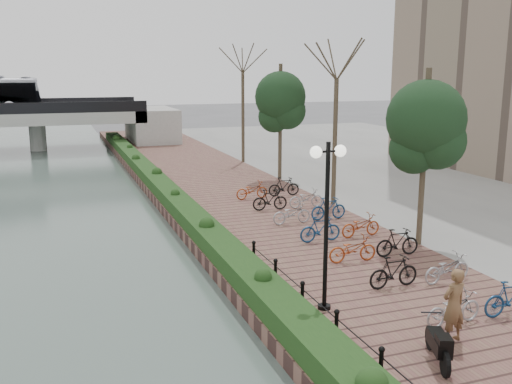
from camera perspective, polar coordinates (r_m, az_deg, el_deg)
name	(u,v)px	position (r m, az deg, el deg)	size (l,w,h in m)	color
promenade	(246,208)	(28.10, -0.99, -1.64)	(8.00, 75.00, 0.50)	brown
inland_pavement	(505,187)	(36.40, 23.62, 0.50)	(24.00, 75.00, 0.50)	gray
hedge	(168,192)	(29.51, -8.83, -0.03)	(1.10, 56.00, 0.60)	#173513
chain_fence	(357,345)	(13.48, 10.07, -14.79)	(0.10, 14.10, 0.70)	black
lamppost	(327,190)	(15.07, 7.14, 0.24)	(1.02, 0.32, 4.60)	black
motorcycle	(438,343)	(13.71, 17.73, -14.15)	(0.47, 1.51, 0.94)	black
pedestrian	(454,305)	(14.64, 19.16, -10.63)	(0.67, 0.44, 1.83)	brown
bicycle_parking	(339,227)	(22.35, 8.34, -3.45)	(2.40, 17.32, 1.00)	#A3A3A8
street_trees	(371,148)	(24.81, 11.43, 4.37)	(3.20, 37.12, 6.80)	#372D20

